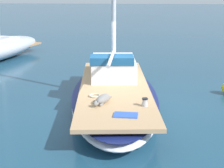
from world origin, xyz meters
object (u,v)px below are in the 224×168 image
object	(u,v)px
sailboat_main	(114,96)
deck_towel	(126,115)
deck_winch	(145,102)
coiled_rope	(95,96)
dog_grey	(102,99)

from	to	relation	value
sailboat_main	deck_towel	xyz separation A→B (m)	(0.43, -2.46, 0.34)
sailboat_main	deck_winch	bearing A→B (deg)	-63.26
sailboat_main	coiled_rope	distance (m)	1.19
deck_winch	coiled_rope	distance (m)	1.53
deck_towel	coiled_rope	bearing A→B (deg)	122.40
deck_winch	deck_towel	world-z (taller)	deck_winch
deck_winch	deck_towel	size ratio (longest dim) A/B	0.38
dog_grey	deck_towel	world-z (taller)	dog_grey
dog_grey	deck_winch	bearing A→B (deg)	-7.49
dog_grey	coiled_rope	distance (m)	0.63
deck_winch	deck_towel	distance (m)	0.84
sailboat_main	coiled_rope	xyz separation A→B (m)	(-0.47, -1.04, 0.35)
dog_grey	coiled_rope	size ratio (longest dim) A/B	2.81
coiled_rope	deck_towel	size ratio (longest dim) A/B	0.58
dog_grey	deck_towel	xyz separation A→B (m)	(0.63, -0.85, -0.09)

